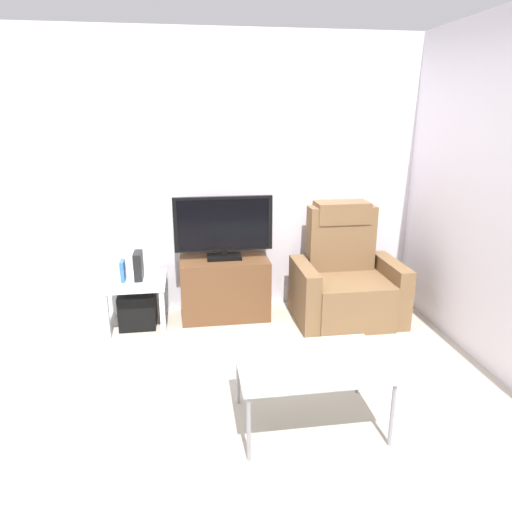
{
  "coord_description": "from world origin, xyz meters",
  "views": [
    {
      "loc": [
        -0.36,
        -3.23,
        1.88
      ],
      "look_at": [
        0.19,
        0.5,
        0.7
      ],
      "focal_mm": 32.06,
      "sensor_mm": 36.0,
      "label": 1
    }
  ],
  "objects_px": {
    "game_console": "(138,266)",
    "coffee_table": "(311,365)",
    "subwoofer_box": "(138,309)",
    "cell_phone": "(316,366)",
    "side_table": "(136,287)",
    "recliner_armchair": "(346,280)",
    "tv_stand": "(225,288)",
    "television": "(223,226)",
    "book_upright": "(123,271)"
  },
  "relations": [
    {
      "from": "subwoofer_box",
      "to": "game_console",
      "type": "xyz_separation_m",
      "value": [
        0.04,
        0.01,
        0.41
      ]
    },
    {
      "from": "subwoofer_box",
      "to": "game_console",
      "type": "distance_m",
      "value": 0.42
    },
    {
      "from": "tv_stand",
      "to": "side_table",
      "type": "relative_size",
      "value": 1.53
    },
    {
      "from": "subwoofer_box",
      "to": "cell_phone",
      "type": "height_order",
      "value": "cell_phone"
    },
    {
      "from": "tv_stand",
      "to": "television",
      "type": "distance_m",
      "value": 0.6
    },
    {
      "from": "tv_stand",
      "to": "game_console",
      "type": "height_order",
      "value": "game_console"
    },
    {
      "from": "side_table",
      "to": "game_console",
      "type": "bearing_deg",
      "value": 15.95
    },
    {
      "from": "subwoofer_box",
      "to": "cell_phone",
      "type": "distance_m",
      "value": 2.08
    },
    {
      "from": "coffee_table",
      "to": "cell_phone",
      "type": "relative_size",
      "value": 6.0
    },
    {
      "from": "subwoofer_box",
      "to": "cell_phone",
      "type": "bearing_deg",
      "value": -53.91
    },
    {
      "from": "tv_stand",
      "to": "side_table",
      "type": "bearing_deg",
      "value": -173.69
    },
    {
      "from": "book_upright",
      "to": "game_console",
      "type": "height_order",
      "value": "game_console"
    },
    {
      "from": "tv_stand",
      "to": "game_console",
      "type": "relative_size",
      "value": 3.3
    },
    {
      "from": "tv_stand",
      "to": "recliner_armchair",
      "type": "bearing_deg",
      "value": -9.06
    },
    {
      "from": "side_table",
      "to": "book_upright",
      "type": "relative_size",
      "value": 2.92
    },
    {
      "from": "coffee_table",
      "to": "cell_phone",
      "type": "height_order",
      "value": "cell_phone"
    },
    {
      "from": "coffee_table",
      "to": "recliner_armchair",
      "type": "bearing_deg",
      "value": 63.81
    },
    {
      "from": "book_upright",
      "to": "coffee_table",
      "type": "height_order",
      "value": "book_upright"
    },
    {
      "from": "recliner_armchair",
      "to": "cell_phone",
      "type": "bearing_deg",
      "value": -112.06
    },
    {
      "from": "game_console",
      "to": "coffee_table",
      "type": "xyz_separation_m",
      "value": [
        1.17,
        -1.61,
        -0.16
      ]
    },
    {
      "from": "recliner_armchair",
      "to": "game_console",
      "type": "height_order",
      "value": "recliner_armchair"
    },
    {
      "from": "book_upright",
      "to": "cell_phone",
      "type": "height_order",
      "value": "book_upright"
    },
    {
      "from": "side_table",
      "to": "game_console",
      "type": "xyz_separation_m",
      "value": [
        0.03,
        0.01,
        0.2
      ]
    },
    {
      "from": "recliner_armchair",
      "to": "game_console",
      "type": "bearing_deg",
      "value": 179.69
    },
    {
      "from": "recliner_armchair",
      "to": "game_console",
      "type": "distance_m",
      "value": 1.92
    },
    {
      "from": "book_upright",
      "to": "subwoofer_box",
      "type": "bearing_deg",
      "value": 11.31
    },
    {
      "from": "tv_stand",
      "to": "cell_phone",
      "type": "xyz_separation_m",
      "value": [
        0.4,
        -1.76,
        0.15
      ]
    },
    {
      "from": "recliner_armchair",
      "to": "coffee_table",
      "type": "distance_m",
      "value": 1.68
    },
    {
      "from": "television",
      "to": "subwoofer_box",
      "type": "relative_size",
      "value": 2.82
    },
    {
      "from": "recliner_armchair",
      "to": "subwoofer_box",
      "type": "xyz_separation_m",
      "value": [
        -1.94,
        0.09,
        -0.21
      ]
    },
    {
      "from": "tv_stand",
      "to": "cell_phone",
      "type": "height_order",
      "value": "tv_stand"
    },
    {
      "from": "tv_stand",
      "to": "coffee_table",
      "type": "height_order",
      "value": "tv_stand"
    },
    {
      "from": "cell_phone",
      "to": "book_upright",
      "type": "bearing_deg",
      "value": 94.16
    },
    {
      "from": "recliner_armchair",
      "to": "coffee_table",
      "type": "xyz_separation_m",
      "value": [
        -0.74,
        -1.51,
        0.04
      ]
    },
    {
      "from": "book_upright",
      "to": "side_table",
      "type": "bearing_deg",
      "value": 11.31
    },
    {
      "from": "coffee_table",
      "to": "cell_phone",
      "type": "xyz_separation_m",
      "value": [
        0.01,
        -0.07,
        0.03
      ]
    },
    {
      "from": "television",
      "to": "game_console",
      "type": "bearing_deg",
      "value": -172.77
    },
    {
      "from": "subwoofer_box",
      "to": "recliner_armchair",
      "type": "bearing_deg",
      "value": -2.67
    },
    {
      "from": "tv_stand",
      "to": "coffee_table",
      "type": "relative_size",
      "value": 0.92
    },
    {
      "from": "television",
      "to": "book_upright",
      "type": "height_order",
      "value": "television"
    },
    {
      "from": "tv_stand",
      "to": "cell_phone",
      "type": "bearing_deg",
      "value": -77.06
    },
    {
      "from": "subwoofer_box",
      "to": "coffee_table",
      "type": "height_order",
      "value": "coffee_table"
    },
    {
      "from": "side_table",
      "to": "subwoofer_box",
      "type": "height_order",
      "value": "side_table"
    },
    {
      "from": "tv_stand",
      "to": "coffee_table",
      "type": "xyz_separation_m",
      "value": [
        0.39,
        -1.69,
        0.12
      ]
    },
    {
      "from": "coffee_table",
      "to": "subwoofer_box",
      "type": "bearing_deg",
      "value": 126.94
    },
    {
      "from": "subwoofer_box",
      "to": "cell_phone",
      "type": "relative_size",
      "value": 2.15
    },
    {
      "from": "television",
      "to": "tv_stand",
      "type": "bearing_deg",
      "value": -90.0
    },
    {
      "from": "coffee_table",
      "to": "book_upright",
      "type": "bearing_deg",
      "value": 129.51
    },
    {
      "from": "cell_phone",
      "to": "side_table",
      "type": "bearing_deg",
      "value": 91.64
    },
    {
      "from": "tv_stand",
      "to": "book_upright",
      "type": "bearing_deg",
      "value": -173.13
    }
  ]
}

